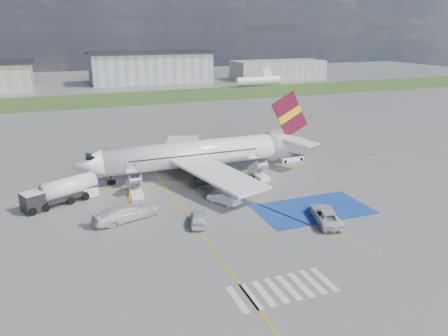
% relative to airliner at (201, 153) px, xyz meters
% --- Properties ---
extents(ground, '(400.00, 400.00, 0.00)m').
position_rel_airliner_xyz_m(ground, '(-1.51, -14.00, -3.39)').
color(ground, '#60605E').
rests_on(ground, ground).
extents(grass_strip, '(400.00, 30.00, 0.01)m').
position_rel_airliner_xyz_m(grass_strip, '(-1.51, 81.00, -3.39)').
color(grass_strip, '#2D4C1E').
rests_on(grass_strip, ground).
extents(taxiway_line_main, '(120.00, 0.20, 0.01)m').
position_rel_airliner_xyz_m(taxiway_line_main, '(-1.51, -2.00, -3.39)').
color(taxiway_line_main, gold).
rests_on(taxiway_line_main, ground).
extents(taxiway_line_cross, '(0.20, 60.00, 0.01)m').
position_rel_airliner_xyz_m(taxiway_line_cross, '(-6.51, -24.00, -3.39)').
color(taxiway_line_cross, gold).
rests_on(taxiway_line_cross, ground).
extents(taxiway_line_diag, '(20.71, 56.45, 0.01)m').
position_rel_airliner_xyz_m(taxiway_line_diag, '(-1.51, -2.00, -3.39)').
color(taxiway_line_diag, gold).
rests_on(taxiway_line_diag, ground).
extents(staging_box, '(14.00, 8.00, 0.01)m').
position_rel_airliner_xyz_m(staging_box, '(8.49, -18.00, -3.39)').
color(staging_box, navy).
rests_on(staging_box, ground).
extents(crosswalk, '(9.00, 4.00, 0.01)m').
position_rel_airliner_xyz_m(crosswalk, '(-3.31, -32.00, -3.39)').
color(crosswalk, silver).
rests_on(crosswalk, ground).
extents(terminal_centre, '(48.00, 18.00, 12.00)m').
position_rel_airliner_xyz_m(terminal_centre, '(18.49, 121.00, 2.61)').
color(terminal_centre, gray).
rests_on(terminal_centre, ground).
extents(terminal_east, '(40.00, 16.00, 8.00)m').
position_rel_airliner_xyz_m(terminal_east, '(73.49, 114.00, 0.61)').
color(terminal_east, gray).
rests_on(terminal_east, ground).
extents(airliner, '(36.81, 32.95, 11.92)m').
position_rel_airliner_xyz_m(airliner, '(0.00, 0.00, 0.00)').
color(airliner, white).
rests_on(airliner, ground).
extents(airstairs_fwd, '(1.90, 5.20, 3.60)m').
position_rel_airliner_xyz_m(airstairs_fwd, '(-11.01, -5.30, -2.77)').
color(airstairs_fwd, white).
rests_on(airstairs_fwd, ground).
extents(airstairs_aft, '(1.90, 5.20, 3.60)m').
position_rel_airliner_xyz_m(airstairs_aft, '(7.49, -5.30, -2.77)').
color(airstairs_aft, white).
rests_on(airstairs_aft, ground).
extents(fuel_tanker, '(9.54, 6.12, 3.20)m').
position_rel_airliner_xyz_m(fuel_tanker, '(-20.36, -4.71, -2.05)').
color(fuel_tanker, black).
rests_on(fuel_tanker, ground).
extents(gpu_cart, '(2.05, 1.50, 1.57)m').
position_rel_airliner_xyz_m(gpu_cart, '(-16.69, -3.87, -2.69)').
color(gpu_cart, white).
rests_on(gpu_cart, ground).
extents(belt_loader, '(4.86, 2.23, 1.42)m').
position_rel_airliner_xyz_m(belt_loader, '(16.39, 1.26, -3.04)').
color(belt_loader, white).
rests_on(belt_loader, ground).
extents(car_silver_a, '(3.07, 4.84, 1.53)m').
position_rel_airliner_xyz_m(car_silver_a, '(-6.03, -17.03, -2.63)').
color(car_silver_a, silver).
rests_on(car_silver_a, ground).
extents(car_silver_b, '(3.63, 4.76, 1.50)m').
position_rel_airliner_xyz_m(car_silver_b, '(-1.04, -12.15, -2.64)').
color(car_silver_b, silver).
rests_on(car_silver_b, ground).
extents(van_white_a, '(4.16, 6.03, 2.07)m').
position_rel_airliner_xyz_m(van_white_a, '(7.97, -21.47, -2.36)').
color(van_white_a, silver).
rests_on(van_white_a, ground).
extents(van_white_b, '(6.56, 4.10, 2.39)m').
position_rel_airliner_xyz_m(van_white_b, '(-13.39, -12.75, -2.20)').
color(van_white_b, silver).
rests_on(van_white_b, ground).
extents(crew_fwd, '(0.79, 0.78, 1.85)m').
position_rel_airliner_xyz_m(crew_fwd, '(-12.32, -8.80, -2.47)').
color(crew_fwd, orange).
rests_on(crew_fwd, ground).
extents(crew_nose, '(0.97, 1.08, 1.81)m').
position_rel_airliner_xyz_m(crew_nose, '(-13.69, 0.43, -2.49)').
color(crew_nose, orange).
rests_on(crew_nose, ground).
extents(crew_aft, '(0.88, 0.96, 1.58)m').
position_rel_airliner_xyz_m(crew_aft, '(4.44, -5.31, -2.60)').
color(crew_aft, '#FF620D').
rests_on(crew_aft, ground).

